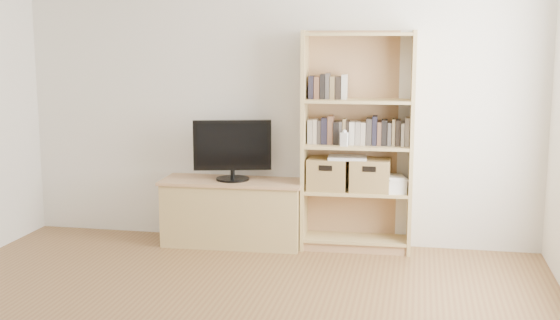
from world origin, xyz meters
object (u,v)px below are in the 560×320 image
(bookshelf, at_px, (357,142))
(baby_monitor, at_px, (344,139))
(tv_stand, at_px, (233,213))
(basket_left, at_px, (328,174))
(television, at_px, (232,150))
(laptop, at_px, (347,158))
(basket_right, at_px, (370,175))

(bookshelf, height_order, baby_monitor, bookshelf)
(tv_stand, xyz_separation_m, basket_left, (0.81, 0.05, 0.37))
(basket_left, bearing_deg, television, -176.63)
(bookshelf, xyz_separation_m, basket_left, (-0.24, -0.01, -0.27))
(tv_stand, relative_size, laptop, 3.74)
(television, relative_size, laptop, 2.10)
(bookshelf, bearing_deg, tv_stand, -178.90)
(baby_monitor, height_order, laptop, baby_monitor)
(bookshelf, height_order, basket_left, bookshelf)
(basket_left, bearing_deg, bookshelf, 3.49)
(tv_stand, distance_m, television, 0.55)
(bookshelf, height_order, laptop, bookshelf)
(bookshelf, xyz_separation_m, television, (-1.05, -0.06, -0.09))
(television, distance_m, basket_right, 1.18)
(bookshelf, distance_m, television, 1.06)
(basket_right, bearing_deg, laptop, -173.10)
(baby_monitor, relative_size, basket_left, 0.35)
(television, relative_size, baby_monitor, 5.88)
(television, height_order, basket_right, television)
(tv_stand, xyz_separation_m, baby_monitor, (0.96, -0.05, 0.68))
(laptop, bearing_deg, bookshelf, 12.71)
(tv_stand, bearing_deg, bookshelf, 1.27)
(tv_stand, distance_m, baby_monitor, 1.17)
(tv_stand, distance_m, laptop, 1.10)
(baby_monitor, bearing_deg, basket_right, 38.66)
(basket_left, bearing_deg, basket_right, 2.30)
(tv_stand, distance_m, bookshelf, 1.23)
(tv_stand, distance_m, basket_right, 1.22)
(bookshelf, xyz_separation_m, baby_monitor, (-0.10, -0.11, 0.04))
(tv_stand, bearing_deg, basket_left, 1.24)
(basket_left, bearing_deg, tv_stand, -176.63)
(television, height_order, baby_monitor, television)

